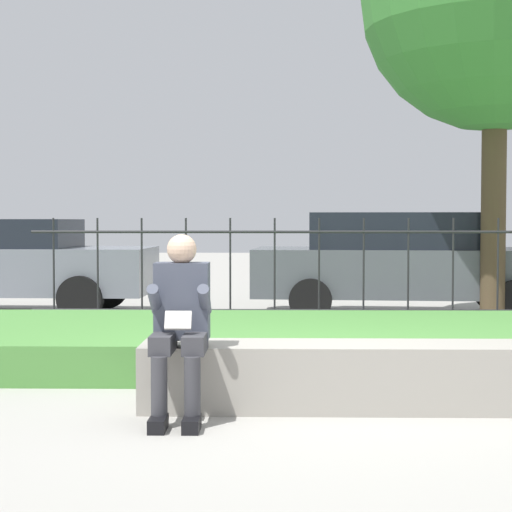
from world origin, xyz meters
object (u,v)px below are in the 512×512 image
(car_parked_left, at_px, (2,263))
(stone_bench, at_px, (353,380))
(car_parked_center, at_px, (404,262))
(person_seated_reader, at_px, (180,317))

(car_parked_left, bearing_deg, stone_bench, -52.29)
(car_parked_left, distance_m, car_parked_center, 5.88)
(stone_bench, bearing_deg, car_parked_center, 78.03)
(car_parked_left, bearing_deg, car_parked_center, 0.55)
(stone_bench, bearing_deg, person_seated_reader, -165.75)
(person_seated_reader, relative_size, car_parked_left, 0.29)
(stone_bench, xyz_separation_m, car_parked_left, (-4.57, 6.24, 0.54))
(stone_bench, bearing_deg, car_parked_left, 126.23)
(car_parked_left, relative_size, car_parked_center, 0.96)
(stone_bench, xyz_separation_m, car_parked_center, (1.30, 6.15, 0.56))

